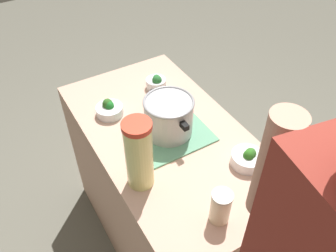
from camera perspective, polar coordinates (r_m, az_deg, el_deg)
name	(u,v)px	position (r m, az deg, el deg)	size (l,w,h in m)	color
ground_plane	(168,235)	(2.27, 0.00, -17.19)	(8.00, 8.00, 0.00)	#6B695C
counter_slab	(168,192)	(1.90, 0.00, -10.70)	(1.18, 0.64, 0.87)	#D3A58E
dish_cloth	(169,131)	(1.58, 0.10, -0.89)	(0.32, 0.33, 0.01)	#67A682
cooking_pot	(169,116)	(1.52, 0.11, 1.65)	(0.29, 0.22, 0.17)	#B7B7BC
lemonade_pitcher	(139,154)	(1.29, -4.71, -4.61)	(0.11, 0.11, 0.31)	#ECF091
mason_jar	(221,207)	(1.26, 8.50, -12.81)	(0.08, 0.08, 0.14)	beige
broccoli_bowl_front	(109,109)	(1.68, -9.46, 2.71)	(0.13, 0.13, 0.08)	silver
broccoli_bowl_center	(156,83)	(1.82, -1.92, 7.04)	(0.10, 0.10, 0.08)	silver
broccoli_bowl_back	(248,158)	(1.47, 12.76, -5.10)	(0.13, 0.13, 0.08)	silver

